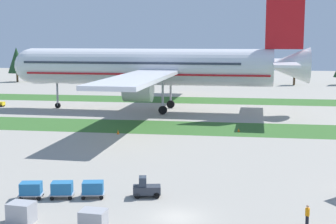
{
  "coord_description": "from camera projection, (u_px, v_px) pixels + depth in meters",
  "views": [
    {
      "loc": [
        5.08,
        -39.04,
        14.87
      ],
      "look_at": [
        -5.68,
        32.79,
        4.0
      ],
      "focal_mm": 52.2,
      "sensor_mm": 36.0,
      "label": 1
    }
  ],
  "objects": [
    {
      "name": "distant_tree_line",
      "position": [
        215.0,
        63.0,
        162.52
      ],
      "size": [
        150.08,
        10.41,
        12.05
      ],
      "color": "#4C3823",
      "rests_on": "ground"
    },
    {
      "name": "cargo_dolly_lead",
      "position": [
        93.0,
        188.0,
        46.12
      ],
      "size": [
        2.45,
        1.89,
        1.55
      ],
      "rotation": [
        0.0,
        0.0,
        -1.38
      ],
      "color": "#A3A3A8",
      "rests_on": "ground"
    },
    {
      "name": "grass_strip_near",
      "position": [
        209.0,
        128.0,
        81.97
      ],
      "size": [
        320.0,
        12.87,
        0.01
      ],
      "primitive_type": "cube",
      "color": "#336028",
      "rests_on": "ground"
    },
    {
      "name": "uld_container_1",
      "position": [
        93.0,
        220.0,
        38.51
      ],
      "size": [
        2.12,
        1.75,
        1.53
      ],
      "primitive_type": "cube",
      "rotation": [
        0.0,
        0.0,
        -0.08
      ],
      "color": "#A3A3A8",
      "rests_on": "ground"
    },
    {
      "name": "taxiway_marker_1",
      "position": [
        118.0,
        132.0,
        77.03
      ],
      "size": [
        0.44,
        0.44,
        0.7
      ],
      "primitive_type": "cone",
      "color": "orange",
      "rests_on": "ground"
    },
    {
      "name": "cargo_dolly_second",
      "position": [
        62.0,
        188.0,
        46.0
      ],
      "size": [
        2.45,
        1.89,
        1.55
      ],
      "rotation": [
        0.0,
        0.0,
        -1.38
      ],
      "color": "#A3A3A8",
      "rests_on": "ground"
    },
    {
      "name": "baggage_tug",
      "position": [
        146.0,
        188.0,
        46.35
      ],
      "size": [
        2.8,
        1.77,
        1.97
      ],
      "rotation": [
        0.0,
        0.0,
        -1.38
      ],
      "color": "#2D333D",
      "rests_on": "ground"
    },
    {
      "name": "uld_container_0",
      "position": [
        21.0,
        213.0,
        39.84
      ],
      "size": [
        2.16,
        1.81,
        1.69
      ],
      "primitive_type": "cube",
      "rotation": [
        0.0,
        0.0,
        -0.11
      ],
      "color": "#A3A3A8",
      "rests_on": "ground"
    },
    {
      "name": "ground_crew_marshaller",
      "position": [
        307.0,
        214.0,
        39.13
      ],
      "size": [
        0.36,
        0.54,
        1.74
      ],
      "rotation": [
        0.0,
        0.0,
        1.84
      ],
      "color": "black",
      "rests_on": "ground"
    },
    {
      "name": "airliner",
      "position": [
        154.0,
        67.0,
        100.89
      ],
      "size": [
        61.9,
        76.49,
        25.65
      ],
      "rotation": [
        0.0,
        0.0,
        1.54
      ],
      "color": "silver",
      "rests_on": "ground"
    },
    {
      "name": "taxiway_marker_0",
      "position": [
        239.0,
        130.0,
        79.04
      ],
      "size": [
        0.44,
        0.44,
        0.53
      ],
      "primitive_type": "cone",
      "color": "orange",
      "rests_on": "ground"
    },
    {
      "name": "cargo_dolly_third",
      "position": [
        31.0,
        189.0,
        45.87
      ],
      "size": [
        2.45,
        1.89,
        1.55
      ],
      "rotation": [
        0.0,
        0.0,
        -1.38
      ],
      "color": "#A3A3A8",
      "rests_on": "ground"
    },
    {
      "name": "grass_strip_far",
      "position": [
        219.0,
        101.0,
        118.9
      ],
      "size": [
        320.0,
        12.87,
        0.01
      ],
      "primitive_type": "cube",
      "color": "#336028",
      "rests_on": "ground"
    },
    {
      "name": "ground_plane",
      "position": [
        177.0,
        217.0,
        41.13
      ],
      "size": [
        400.0,
        400.0,
        0.0
      ],
      "primitive_type": "plane",
      "color": "gray"
    }
  ]
}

